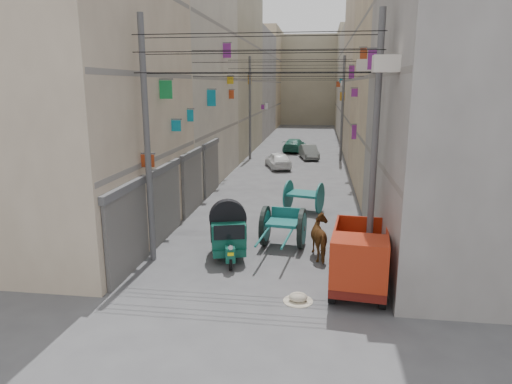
% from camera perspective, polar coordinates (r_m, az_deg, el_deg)
% --- Properties ---
extents(ground, '(140.00, 140.00, 0.00)m').
position_cam_1_polar(ground, '(10.18, -4.87, -21.84)').
color(ground, '#47474A').
rests_on(ground, ground).
extents(building_row_left, '(8.00, 62.00, 14.00)m').
position_cam_1_polar(building_row_left, '(43.39, -5.43, 14.00)').
color(building_row_left, '#C3AF94').
rests_on(building_row_left, ground).
extents(building_row_right, '(8.00, 62.00, 14.00)m').
position_cam_1_polar(building_row_right, '(42.67, 16.61, 13.54)').
color(building_row_right, gray).
rests_on(building_row_right, ground).
extents(end_cap_building, '(22.00, 10.00, 13.00)m').
position_cam_1_polar(end_cap_building, '(74.13, 6.67, 13.66)').
color(end_cap_building, tan).
rests_on(end_cap_building, ground).
extents(shutters_left, '(0.18, 14.40, 2.88)m').
position_cam_1_polar(shutters_left, '(19.87, -9.39, 0.42)').
color(shutters_left, '#47474C').
rests_on(shutters_left, ground).
extents(signboards, '(8.22, 40.52, 5.67)m').
position_cam_1_polar(signboards, '(29.92, 4.26, 8.58)').
color(signboards, white).
rests_on(signboards, ground).
extents(ac_units, '(0.70, 6.55, 3.35)m').
position_cam_1_polar(ac_units, '(15.94, 14.86, 18.55)').
color(ac_units, silver).
rests_on(ac_units, ground).
extents(utility_poles, '(7.40, 22.20, 8.00)m').
position_cam_1_polar(utility_poles, '(25.25, 3.58, 9.03)').
color(utility_poles, '#515153').
rests_on(utility_poles, ground).
extents(overhead_cables, '(7.40, 22.52, 1.12)m').
position_cam_1_polar(overhead_cables, '(22.61, 3.15, 15.56)').
color(overhead_cables, black).
rests_on(overhead_cables, ground).
extents(auto_rickshaw, '(1.65, 2.31, 1.57)m').
position_cam_1_polar(auto_rickshaw, '(15.72, -3.52, -5.02)').
color(auto_rickshaw, black).
rests_on(auto_rickshaw, ground).
extents(tonga_cart, '(1.69, 3.40, 1.48)m').
position_cam_1_polar(tonga_cart, '(16.84, 3.42, -4.30)').
color(tonga_cart, black).
rests_on(tonga_cart, ground).
extents(mini_truck, '(1.87, 3.57, 1.93)m').
position_cam_1_polar(mini_truck, '(13.35, 12.77, -8.73)').
color(mini_truck, black).
rests_on(mini_truck, ground).
extents(second_cart, '(1.94, 1.81, 1.44)m').
position_cam_1_polar(second_cart, '(21.56, 6.01, -0.45)').
color(second_cart, '#155F5C').
rests_on(second_cart, ground).
extents(feed_sack, '(0.51, 0.41, 0.26)m').
position_cam_1_polar(feed_sack, '(12.98, 5.29, -12.94)').
color(feed_sack, beige).
rests_on(feed_sack, ground).
extents(horse, '(1.17, 1.83, 1.42)m').
position_cam_1_polar(horse, '(15.95, 8.33, -5.67)').
color(horse, brown).
rests_on(horse, ground).
extents(distant_car_white, '(2.41, 3.76, 1.19)m').
position_cam_1_polar(distant_car_white, '(32.75, 2.77, 4.01)').
color(distant_car_white, white).
rests_on(distant_car_white, ground).
extents(distant_car_grey, '(1.84, 3.55, 1.11)m').
position_cam_1_polar(distant_car_grey, '(37.28, 6.63, 5.00)').
color(distant_car_grey, '#5C615E').
rests_on(distant_car_grey, ground).
extents(distant_car_green, '(2.08, 4.18, 1.17)m').
position_cam_1_polar(distant_car_green, '(41.23, 4.81, 5.87)').
color(distant_car_green, '#226553').
rests_on(distant_car_green, ground).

